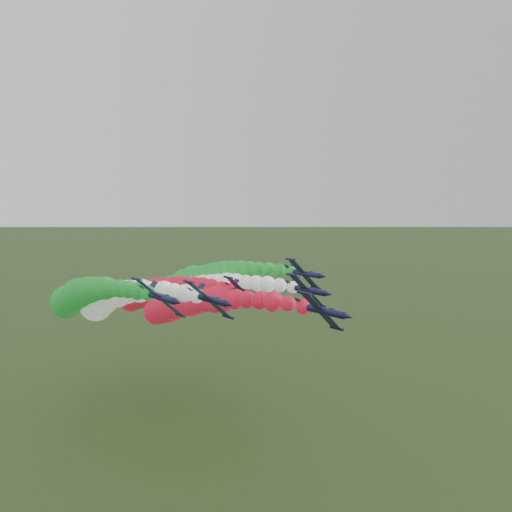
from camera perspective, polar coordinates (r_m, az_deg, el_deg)
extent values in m
cylinder|color=#111335|center=(79.36, 7.39, -6.17)|extent=(1.64, 9.50, 1.64)
cone|color=#111335|center=(75.78, 10.51, -6.84)|extent=(1.49, 1.90, 1.49)
cone|color=black|center=(82.87, 4.76, -5.59)|extent=(1.49, 0.95, 1.49)
ellipsoid|color=black|center=(78.12, 8.67, -6.16)|extent=(1.07, 1.98, 1.05)
cube|color=#111335|center=(79.17, 7.45, -6.29)|extent=(7.64, 2.01, 6.85)
cylinder|color=#111335|center=(75.80, 5.54, -4.24)|extent=(0.66, 2.74, 0.66)
cylinder|color=#111335|center=(82.72, 9.21, -8.17)|extent=(0.66, 2.74, 0.66)
cube|color=#111335|center=(82.45, 5.73, -5.02)|extent=(1.73, 1.58, 1.91)
cube|color=#111335|center=(82.12, 5.38, -5.63)|extent=(3.06, 1.16, 2.75)
sphere|color=red|center=(81.85, 5.48, -5.75)|extent=(2.68, 2.68, 2.68)
sphere|color=red|center=(84.55, 3.66, -5.43)|extent=(2.67, 2.67, 2.67)
sphere|color=red|center=(87.40, 1.99, -5.22)|extent=(3.64, 3.64, 3.64)
sphere|color=red|center=(90.38, 0.45, -5.08)|extent=(3.35, 3.35, 3.35)
sphere|color=red|center=(93.47, -0.96, -4.99)|extent=(3.40, 3.40, 3.40)
sphere|color=red|center=(96.66, -2.26, -4.95)|extent=(3.96, 3.96, 3.96)
sphere|color=red|center=(99.94, -3.44, -4.95)|extent=(4.89, 4.89, 4.89)
sphere|color=red|center=(103.32, -4.52, -4.98)|extent=(5.63, 5.63, 5.63)
sphere|color=red|center=(106.77, -5.51, -5.03)|extent=(5.11, 5.11, 5.11)
sphere|color=red|center=(110.29, -6.41, -5.10)|extent=(5.59, 5.59, 5.59)
sphere|color=red|center=(113.88, -7.23, -5.20)|extent=(6.56, 6.56, 6.56)
sphere|color=red|center=(117.53, -7.98, -5.31)|extent=(6.07, 6.07, 6.07)
sphere|color=red|center=(121.24, -8.65, -5.43)|extent=(6.89, 6.89, 6.89)
sphere|color=red|center=(125.01, -9.27, -5.57)|extent=(7.04, 7.04, 7.04)
sphere|color=red|center=(128.83, -9.82, -5.71)|extent=(7.96, 7.96, 7.96)
sphere|color=red|center=(132.69, -10.32, -5.87)|extent=(7.92, 7.92, 7.92)
sphere|color=red|center=(136.61, -10.78, -6.03)|extent=(7.67, 7.67, 7.67)
sphere|color=red|center=(140.57, -11.18, -6.20)|extent=(7.45, 7.45, 7.45)
cylinder|color=#111335|center=(81.66, -5.39, -4.92)|extent=(1.64, 9.50, 1.64)
cone|color=#111335|center=(77.20, -3.03, -5.57)|extent=(1.49, 1.90, 1.49)
cone|color=black|center=(85.90, -7.34, -4.37)|extent=(1.49, 0.95, 1.49)
ellipsoid|color=black|center=(80.06, -4.37, -4.91)|extent=(1.07, 1.98, 1.05)
cube|color=#111335|center=(81.46, -5.37, -5.03)|extent=(7.64, 2.01, 6.85)
cylinder|color=#111335|center=(78.81, -7.66, -2.96)|extent=(0.66, 2.74, 0.66)
cylinder|color=#111335|center=(84.33, -3.21, -6.96)|extent=(0.66, 2.74, 0.66)
cube|color=#111335|center=(85.21, -6.47, -3.82)|extent=(1.73, 1.58, 1.91)
cube|color=#111335|center=(84.98, -6.86, -4.40)|extent=(3.06, 1.16, 2.75)
sphere|color=white|center=(84.68, -6.81, -4.52)|extent=(2.56, 2.56, 2.56)
sphere|color=white|center=(87.88, -8.14, -4.23)|extent=(3.13, 3.13, 3.13)
sphere|color=white|center=(91.17, -9.34, -4.04)|extent=(3.04, 3.04, 3.04)
sphere|color=white|center=(94.55, -10.43, -3.92)|extent=(3.69, 3.69, 3.69)
sphere|color=white|center=(98.01, -11.42, -3.86)|extent=(3.61, 3.61, 3.61)
sphere|color=white|center=(101.53, -12.30, -3.85)|extent=(3.72, 3.72, 3.72)
sphere|color=white|center=(105.11, -13.10, -3.87)|extent=(4.93, 4.93, 4.93)
sphere|color=white|center=(108.75, -13.81, -3.92)|extent=(4.58, 4.58, 4.58)
sphere|color=white|center=(112.44, -14.46, -3.99)|extent=(5.21, 5.21, 5.21)
sphere|color=white|center=(116.18, -15.03, -4.09)|extent=(5.30, 5.30, 5.30)
sphere|color=white|center=(119.96, -15.55, -4.20)|extent=(6.29, 6.29, 6.29)
sphere|color=white|center=(123.78, -16.00, -4.33)|extent=(6.33, 6.33, 6.33)
sphere|color=white|center=(127.65, -16.41, -4.47)|extent=(6.27, 6.27, 6.27)
sphere|color=white|center=(131.55, -16.77, -4.62)|extent=(6.48, 6.48, 6.48)
sphere|color=white|center=(135.49, -17.08, -4.78)|extent=(8.03, 8.03, 8.03)
sphere|color=white|center=(139.46, -17.36, -4.95)|extent=(7.13, 7.13, 7.13)
sphere|color=white|center=(143.47, -17.59, -5.12)|extent=(7.69, 7.69, 7.69)
sphere|color=white|center=(147.51, -17.80, -5.30)|extent=(9.29, 9.29, 9.29)
cylinder|color=#111335|center=(94.40, 5.76, -3.87)|extent=(1.64, 9.50, 1.64)
cone|color=#111335|center=(90.65, 8.29, -4.34)|extent=(1.49, 1.90, 1.49)
cone|color=black|center=(98.03, 3.60, -3.45)|extent=(1.49, 0.95, 1.49)
ellipsoid|color=black|center=(93.11, 6.81, -3.83)|extent=(1.07, 1.98, 1.05)
cube|color=#111335|center=(94.21, 5.81, -3.96)|extent=(7.64, 2.01, 6.85)
cylinder|color=#111335|center=(91.01, 4.16, -2.16)|extent=(0.66, 2.74, 0.66)
cylinder|color=#111335|center=(97.56, 7.35, -5.64)|extent=(0.66, 2.74, 0.66)
cube|color=#111335|center=(97.61, 4.42, -2.97)|extent=(1.73, 1.58, 1.91)
cube|color=#111335|center=(97.26, 4.12, -3.47)|extent=(3.06, 1.16, 2.75)
sphere|color=white|center=(96.98, 4.20, -3.57)|extent=(2.38, 2.38, 2.38)
sphere|color=white|center=(99.75, 2.70, -3.36)|extent=(2.86, 2.86, 2.86)
sphere|color=white|center=(102.64, 1.30, -3.23)|extent=(3.42, 3.42, 3.42)
sphere|color=white|center=(105.64, 0.01, -3.17)|extent=(3.51, 3.51, 3.51)
sphere|color=white|center=(108.75, -1.19, -3.15)|extent=(3.68, 3.68, 3.68)
sphere|color=white|center=(111.95, -2.30, -3.16)|extent=(4.60, 4.60, 4.60)
sphere|color=white|center=(115.23, -3.32, -3.21)|extent=(5.22, 5.22, 5.22)
sphere|color=white|center=(118.59, -4.27, -3.28)|extent=(5.17, 5.17, 5.17)
sphere|color=white|center=(122.03, -5.14, -3.38)|extent=(5.50, 5.50, 5.50)
sphere|color=white|center=(125.53, -5.94, -3.49)|extent=(5.85, 5.85, 5.85)
sphere|color=white|center=(129.10, -6.67, -3.62)|extent=(6.10, 6.10, 6.10)
sphere|color=white|center=(132.73, -7.34, -3.76)|extent=(6.57, 6.57, 6.57)
sphere|color=white|center=(136.42, -7.96, -3.91)|extent=(7.19, 7.19, 7.19)
sphere|color=white|center=(140.16, -8.53, -4.08)|extent=(7.55, 7.55, 7.55)
sphere|color=white|center=(143.95, -9.04, -4.25)|extent=(6.44, 6.44, 6.44)
sphere|color=white|center=(147.79, -9.51, -4.42)|extent=(8.56, 8.56, 8.56)
sphere|color=white|center=(151.68, -9.94, -4.61)|extent=(7.75, 7.75, 7.75)
sphere|color=white|center=(155.62, -10.32, -4.79)|extent=(7.93, 7.93, 7.93)
cylinder|color=#111335|center=(80.64, -10.99, -4.59)|extent=(1.64, 9.50, 1.64)
cone|color=#111335|center=(75.88, -8.95, -5.25)|extent=(1.49, 1.90, 1.49)
cone|color=black|center=(85.14, -12.67, -4.03)|extent=(1.49, 0.95, 1.49)
ellipsoid|color=black|center=(78.91, -10.07, -4.58)|extent=(1.07, 1.98, 1.05)
cube|color=#111335|center=(80.43, -10.98, -4.70)|extent=(7.64, 2.01, 6.85)
cylinder|color=#111335|center=(78.13, -13.47, -2.58)|extent=(0.66, 2.74, 0.66)
cylinder|color=#111335|center=(82.98, -8.63, -6.69)|extent=(0.66, 2.74, 0.66)
cube|color=#111335|center=(84.33, -11.84, -3.49)|extent=(1.73, 1.58, 1.91)
cube|color=#111335|center=(84.15, -12.25, -4.07)|extent=(3.06, 1.16, 2.75)
sphere|color=#1A892A|center=(83.85, -12.21, -4.19)|extent=(2.49, 2.49, 2.49)
sphere|color=#1A892A|center=(87.22, -13.35, -3.89)|extent=(3.11, 3.11, 3.11)
sphere|color=#1A892A|center=(90.67, -14.37, -3.71)|extent=(3.16, 3.16, 3.16)
sphere|color=#1A892A|center=(94.19, -15.28, -3.60)|extent=(3.32, 3.32, 3.32)
sphere|color=#1A892A|center=(97.77, -16.09, -3.55)|extent=(3.46, 3.46, 3.46)
sphere|color=#1A892A|center=(101.40, -16.81, -3.54)|extent=(4.50, 4.50, 4.50)
sphere|color=#1A892A|center=(105.09, -17.45, -3.57)|extent=(4.68, 4.68, 4.68)
sphere|color=#1A892A|center=(108.81, -18.02, -3.62)|extent=(5.19, 5.19, 5.19)
sphere|color=#1A892A|center=(112.58, -18.52, -3.70)|extent=(5.84, 5.84, 5.84)
sphere|color=#1A892A|center=(116.39, -18.96, -3.81)|extent=(6.01, 6.01, 6.01)
sphere|color=#1A892A|center=(120.23, -19.35, -3.93)|extent=(6.55, 6.55, 6.55)
sphere|color=#1A892A|center=(124.11, -19.69, -4.06)|extent=(7.20, 7.20, 7.20)
sphere|color=#1A892A|center=(128.02, -19.98, -4.21)|extent=(6.77, 6.77, 6.77)
sphere|color=#1A892A|center=(131.96, -20.23, -4.37)|extent=(6.66, 6.66, 6.66)
sphere|color=#1A892A|center=(135.93, -20.45, -4.53)|extent=(7.06, 7.06, 7.06)
sphere|color=#1A892A|center=(139.94, -20.63, -4.71)|extent=(8.06, 8.06, 8.06)
sphere|color=#1A892A|center=(143.97, -20.77, -4.89)|extent=(8.65, 8.65, 8.65)
sphere|color=#1A892A|center=(148.03, -20.89, -5.07)|extent=(8.35, 8.35, 8.35)
cylinder|color=#111335|center=(105.37, 5.43, -1.97)|extent=(1.64, 9.50, 1.64)
cone|color=#111335|center=(101.55, 7.67, -2.32)|extent=(1.49, 1.90, 1.49)
cone|color=black|center=(109.03, 3.50, -1.66)|extent=(1.49, 0.95, 1.49)
ellipsoid|color=black|center=(104.06, 6.36, -1.91)|extent=(1.07, 1.98, 1.05)
cube|color=#111335|center=(105.16, 5.47, -2.05)|extent=(7.64, 2.01, 6.85)
cylinder|color=#111335|center=(102.08, 3.99, -0.39)|extent=(0.66, 2.74, 0.66)
cylinder|color=#111335|center=(108.39, 6.86, -3.62)|extent=(0.66, 2.74, 0.66)
cube|color=#111335|center=(108.62, 4.23, -1.22)|extent=(1.73, 1.58, 1.91)
cube|color=#111335|center=(108.25, 3.96, -1.66)|extent=(3.06, 1.16, 2.75)
sphere|color=#1A892A|center=(107.97, 4.04, -1.75)|extent=(2.31, 2.31, 2.31)
sphere|color=#1A892A|center=(110.75, 2.69, -1.60)|extent=(2.91, 2.91, 2.91)
sphere|color=#1A892A|center=(113.64, 1.43, -1.54)|extent=(3.23, 3.23, 3.23)
sphere|color=#1A892A|center=(116.64, 0.25, -1.52)|extent=(3.59, 3.59, 3.59)
sphere|color=#1A892A|center=(119.74, -0.84, -1.55)|extent=(4.06, 4.06, 4.06)
sphere|color=#1A892A|center=(122.92, -1.86, -1.60)|extent=(4.80, 4.80, 4.80)
sphere|color=#1A892A|center=(126.18, -2.80, -1.69)|extent=(5.12, 5.12, 5.12)
sphere|color=#1A892A|center=(129.52, -3.68, -1.79)|extent=(5.56, 5.56, 5.56)
sphere|color=#1A892A|center=(132.93, -4.49, -1.92)|extent=(5.56, 5.56, 5.56)
sphere|color=#1A892A|center=(136.41, -5.24, -2.06)|extent=(5.94, 5.94, 5.94)
sphere|color=#1A892A|center=(139.95, -5.94, -2.22)|extent=(6.05, 6.05, 6.05)
sphere|color=#1A892A|center=(143.55, -6.58, -2.38)|extent=(5.88, 5.88, 5.88)
sphere|color=#1A892A|center=(147.20, -7.17, -2.56)|extent=(7.67, 7.67, 7.67)
sphere|color=#1A892A|center=(150.91, -7.71, -2.74)|extent=(6.97, 6.97, 6.97)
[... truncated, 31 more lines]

